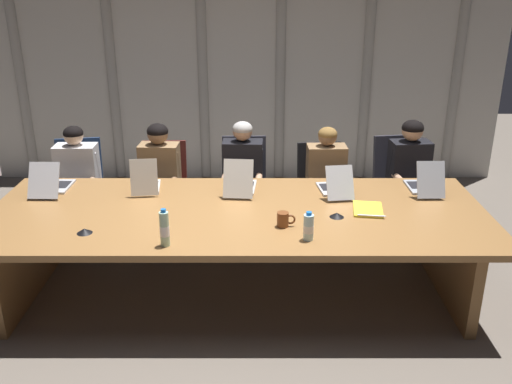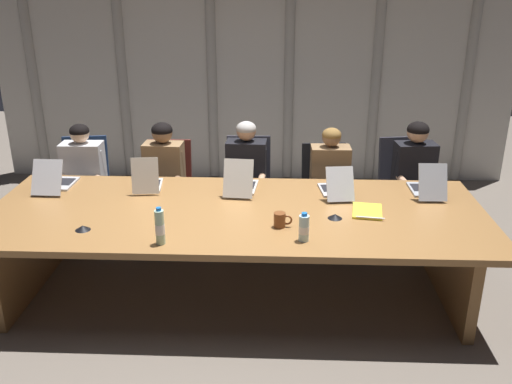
% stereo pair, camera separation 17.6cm
% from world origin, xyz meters
% --- Properties ---
extents(ground_plane, '(12.47, 12.47, 0.00)m').
position_xyz_m(ground_plane, '(0.00, 0.00, 0.00)').
color(ground_plane, '#6B6056').
extents(conference_table, '(3.85, 1.47, 0.73)m').
position_xyz_m(conference_table, '(0.00, 0.00, 0.59)').
color(conference_table, olive).
rests_on(conference_table, ground_plane).
extents(curtain_backdrop, '(6.24, 0.17, 2.73)m').
position_xyz_m(curtain_backdrop, '(-0.01, 2.82, 1.37)').
color(curtain_backdrop, beige).
rests_on(curtain_backdrop, ground_plane).
extents(laptop_left_end, '(0.25, 0.47, 0.28)m').
position_xyz_m(laptop_left_end, '(-1.57, 0.43, 0.79)').
color(laptop_left_end, '#BCBCC1').
rests_on(laptop_left_end, conference_table).
extents(laptop_left_mid, '(0.26, 0.40, 0.31)m').
position_xyz_m(laptop_left_mid, '(-0.78, 0.43, 0.79)').
color(laptop_left_mid, beige).
rests_on(laptop_left_mid, conference_table).
extents(laptop_center, '(0.27, 0.47, 0.32)m').
position_xyz_m(laptop_center, '(0.01, 0.42, 0.79)').
color(laptop_center, beige).
rests_on(laptop_center, conference_table).
extents(laptop_right_mid, '(0.27, 0.46, 0.27)m').
position_xyz_m(laptop_right_mid, '(0.80, 0.38, 0.79)').
color(laptop_right_mid, '#BCBCC1').
rests_on(laptop_right_mid, conference_table).
extents(laptop_right_end, '(0.23, 0.45, 0.30)m').
position_xyz_m(laptop_right_end, '(1.55, 0.42, 0.79)').
color(laptop_right_end, '#A8ADB7').
rests_on(laptop_right_end, conference_table).
extents(office_chair_left_end, '(0.60, 0.61, 0.93)m').
position_xyz_m(office_chair_left_end, '(-1.59, 1.17, 0.34)').
color(office_chair_left_end, navy).
rests_on(office_chair_left_end, ground_plane).
extents(office_chair_left_mid, '(0.60, 0.60, 0.90)m').
position_xyz_m(office_chair_left_mid, '(-0.76, 1.16, 0.33)').
color(office_chair_left_mid, '#511E19').
rests_on(office_chair_left_mid, ground_plane).
extents(office_chair_center, '(0.60, 0.60, 0.95)m').
position_xyz_m(office_chair_center, '(0.03, 1.17, 0.35)').
color(office_chair_center, '#2D2D38').
rests_on(office_chair_center, ground_plane).
extents(office_chair_right_mid, '(0.60, 0.60, 0.89)m').
position_xyz_m(office_chair_right_mid, '(0.79, 1.16, 0.33)').
color(office_chair_right_mid, black).
rests_on(office_chair_right_mid, ground_plane).
extents(office_chair_right_end, '(0.60, 0.61, 0.96)m').
position_xyz_m(office_chair_right_end, '(1.55, 1.17, 0.35)').
color(office_chair_right_end, '#2D2D38').
rests_on(office_chair_right_end, ground_plane).
extents(person_left_end, '(0.40, 0.55, 1.12)m').
position_xyz_m(person_left_end, '(-1.56, 1.01, 0.63)').
color(person_left_end, silver).
rests_on(person_left_end, ground_plane).
extents(person_left_mid, '(0.40, 0.56, 1.14)m').
position_xyz_m(person_left_mid, '(-0.78, 1.01, 0.65)').
color(person_left_mid, olive).
rests_on(person_left_mid, ground_plane).
extents(person_center, '(0.40, 0.56, 1.16)m').
position_xyz_m(person_center, '(0.01, 1.01, 0.65)').
color(person_center, black).
rests_on(person_center, ground_plane).
extents(person_right_mid, '(0.38, 0.55, 1.11)m').
position_xyz_m(person_right_mid, '(0.82, 1.00, 0.62)').
color(person_right_mid, olive).
rests_on(person_right_mid, ground_plane).
extents(person_right_end, '(0.41, 0.57, 1.18)m').
position_xyz_m(person_right_end, '(1.61, 1.01, 0.66)').
color(person_right_end, black).
rests_on(person_right_end, ground_plane).
extents(water_bottle_primary, '(0.06, 0.06, 0.26)m').
position_xyz_m(water_bottle_primary, '(-0.47, -0.58, 0.86)').
color(water_bottle_primary, '#ADD1B2').
rests_on(water_bottle_primary, conference_table).
extents(water_bottle_secondary, '(0.07, 0.07, 0.21)m').
position_xyz_m(water_bottle_secondary, '(0.50, -0.50, 0.83)').
color(water_bottle_secondary, silver).
rests_on(water_bottle_secondary, conference_table).
extents(coffee_mug_near, '(0.13, 0.09, 0.11)m').
position_xyz_m(coffee_mug_near, '(0.34, -0.28, 0.79)').
color(coffee_mug_near, brown).
rests_on(coffee_mug_near, conference_table).
extents(conference_mic_left_side, '(0.11, 0.11, 0.03)m').
position_xyz_m(conference_mic_left_side, '(0.75, -0.12, 0.75)').
color(conference_mic_left_side, black).
rests_on(conference_mic_left_side, conference_table).
extents(conference_mic_middle, '(0.11, 0.11, 0.03)m').
position_xyz_m(conference_mic_middle, '(-1.07, -0.40, 0.75)').
color(conference_mic_middle, black).
rests_on(conference_mic_middle, conference_table).
extents(spiral_notepad, '(0.26, 0.33, 0.03)m').
position_xyz_m(spiral_notepad, '(1.01, 0.01, 0.74)').
color(spiral_notepad, yellow).
rests_on(spiral_notepad, conference_table).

